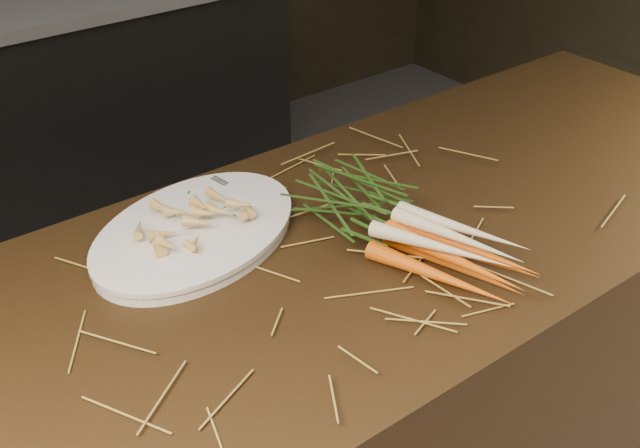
{
  "coord_description": "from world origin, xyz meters",
  "views": [
    {
      "loc": [
        -0.54,
        -0.55,
        1.64
      ],
      "look_at": [
        0.12,
        0.29,
        0.96
      ],
      "focal_mm": 45.0,
      "sensor_mm": 36.0,
      "label": 1
    }
  ],
  "objects": [
    {
      "name": "back_counter",
      "position": [
        0.3,
        2.18,
        0.42
      ],
      "size": [
        1.82,
        0.62,
        0.84
      ],
      "color": "black",
      "rests_on": "ground"
    },
    {
      "name": "roasted_veg_heap",
      "position": [
        -0.02,
        0.46,
        0.94
      ],
      "size": [
        0.23,
        0.2,
        0.04
      ],
      "primitive_type": null,
      "rotation": [
        0.0,
        0.0,
        0.35
      ],
      "color": "tan",
      "rests_on": "serving_platter"
    },
    {
      "name": "serving_fork",
      "position": [
        0.12,
        0.49,
        0.92
      ],
      "size": [
        0.04,
        0.15,
        0.0
      ],
      "primitive_type": "cube",
      "rotation": [
        0.0,
        0.0,
        0.16
      ],
      "color": "silver",
      "rests_on": "serving_platter"
    },
    {
      "name": "straw_bedding",
      "position": [
        0.0,
        0.3,
        0.91
      ],
      "size": [
        1.4,
        0.6,
        0.02
      ],
      "primitive_type": null,
      "color": "olive",
      "rests_on": "main_counter"
    },
    {
      "name": "root_veg_bunch",
      "position": [
        0.22,
        0.25,
        0.94
      ],
      "size": [
        0.24,
        0.47,
        0.09
      ],
      "rotation": [
        0.0,
        0.0,
        0.23
      ],
      "color": "#CC4B04",
      "rests_on": "main_counter"
    },
    {
      "name": "serving_platter",
      "position": [
        -0.02,
        0.46,
        0.91
      ],
      "size": [
        0.47,
        0.39,
        0.02
      ],
      "primitive_type": null,
      "rotation": [
        0.0,
        0.0,
        0.35
      ],
      "color": "white",
      "rests_on": "main_counter"
    }
  ]
}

